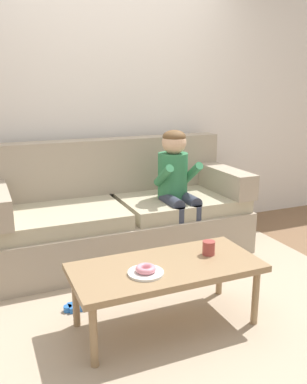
# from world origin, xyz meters

# --- Properties ---
(ground) EXTENTS (10.00, 10.00, 0.00)m
(ground) POSITION_xyz_m (0.00, 0.00, 0.00)
(ground) COLOR brown
(wall_back) EXTENTS (8.00, 0.10, 2.80)m
(wall_back) POSITION_xyz_m (0.00, 1.40, 1.40)
(wall_back) COLOR silver
(wall_back) RESTS_ON ground
(area_rug) EXTENTS (2.81, 2.09, 0.01)m
(area_rug) POSITION_xyz_m (0.00, -0.25, 0.01)
(area_rug) COLOR tan
(area_rug) RESTS_ON ground
(couch) EXTENTS (2.21, 0.90, 1.00)m
(couch) POSITION_xyz_m (-0.08, 0.85, 0.35)
(couch) COLOR tan
(couch) RESTS_ON ground
(coffee_table) EXTENTS (1.15, 0.54, 0.42)m
(coffee_table) POSITION_xyz_m (-0.18, -0.36, 0.38)
(coffee_table) COLOR #937551
(coffee_table) RESTS_ON ground
(person_child) EXTENTS (0.34, 0.58, 1.10)m
(person_child) POSITION_xyz_m (0.38, 0.64, 0.67)
(person_child) COLOR #337A4C
(person_child) RESTS_ON ground
(plate) EXTENTS (0.21, 0.21, 0.01)m
(plate) POSITION_xyz_m (-0.34, -0.43, 0.43)
(plate) COLOR white
(plate) RESTS_ON coffee_table
(donut) EXTENTS (0.17, 0.17, 0.04)m
(donut) POSITION_xyz_m (-0.34, -0.43, 0.45)
(donut) COLOR pink
(donut) RESTS_ON plate
(mug) EXTENTS (0.08, 0.08, 0.09)m
(mug) POSITION_xyz_m (0.13, -0.33, 0.46)
(mug) COLOR #993D38
(mug) RESTS_ON coffee_table
(toy_controller) EXTENTS (0.23, 0.09, 0.05)m
(toy_controller) POSITION_xyz_m (-0.63, 0.03, 0.03)
(toy_controller) COLOR blue
(toy_controller) RESTS_ON ground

